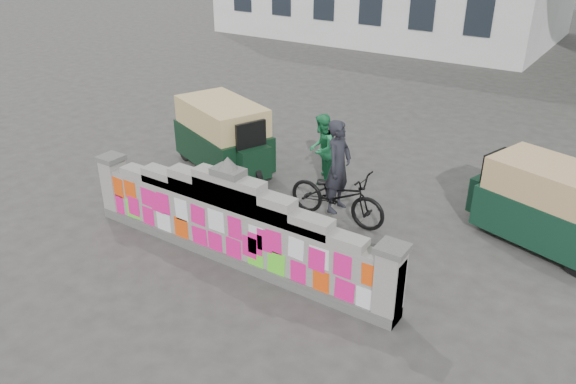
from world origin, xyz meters
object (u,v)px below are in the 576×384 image
Objects in this scene: rickshaw_right at (548,204)px; cyclist_rider at (338,178)px; pedestrian at (322,149)px; rickshaw_left at (224,135)px; cyclist_bike at (337,196)px.

cyclist_rider is at bearing 38.22° from rickshaw_right.
rickshaw_left is (-2.34, -0.63, 0.04)m from pedestrian.
cyclist_rider reaches higher than cyclist_bike.
rickshaw_left reaches higher than rickshaw_right.
cyclist_rider reaches higher than rickshaw_right.
rickshaw_right reaches higher than cyclist_bike.
cyclist_bike is 0.69× the size of rickshaw_left.
cyclist_rider is at bearing 89.74° from cyclist_bike.
rickshaw_right is at bearing -69.27° from cyclist_rider.
pedestrian is (-1.21, 1.41, -0.12)m from cyclist_rider.
pedestrian is 2.42m from rickshaw_left.
cyclist_bike is at bearing 24.27° from pedestrian.
rickshaw_right is (7.20, 0.62, -0.04)m from rickshaw_left.
cyclist_bike is 1.88m from pedestrian.
rickshaw_left is at bearing -91.23° from pedestrian.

